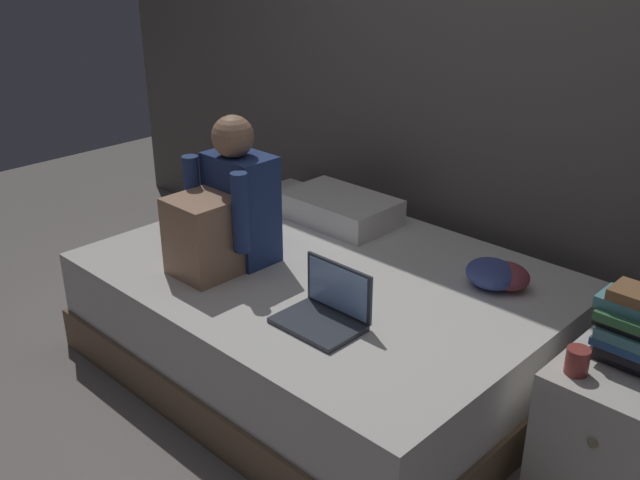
{
  "coord_description": "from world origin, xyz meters",
  "views": [
    {
      "loc": [
        1.74,
        -1.75,
        1.87
      ],
      "look_at": [
        -0.04,
        0.1,
        0.73
      ],
      "focal_mm": 40.6,
      "sensor_mm": 36.0,
      "label": 1
    }
  ],
  "objects_px": {
    "pillow": "(340,208)",
    "clothes_pile": "(498,275)",
    "bed": "(326,318)",
    "book_stack": "(633,328)",
    "person_sitting": "(226,211)",
    "mug": "(577,361)",
    "nightstand": "(617,439)",
    "laptop": "(326,309)"
  },
  "relations": [
    {
      "from": "laptop",
      "to": "mug",
      "type": "relative_size",
      "value": 3.56
    },
    {
      "from": "bed",
      "to": "book_stack",
      "type": "height_order",
      "value": "book_stack"
    },
    {
      "from": "pillow",
      "to": "mug",
      "type": "xyz_separation_m",
      "value": [
        1.5,
        -0.51,
        0.03
      ]
    },
    {
      "from": "bed",
      "to": "pillow",
      "type": "bearing_deg",
      "value": 126.48
    },
    {
      "from": "pillow",
      "to": "clothes_pile",
      "type": "relative_size",
      "value": 2.2
    },
    {
      "from": "laptop",
      "to": "pillow",
      "type": "height_order",
      "value": "laptop"
    },
    {
      "from": "nightstand",
      "to": "person_sitting",
      "type": "distance_m",
      "value": 1.74
    },
    {
      "from": "laptop",
      "to": "mug",
      "type": "height_order",
      "value": "laptop"
    },
    {
      "from": "book_stack",
      "to": "mug",
      "type": "height_order",
      "value": "book_stack"
    },
    {
      "from": "bed",
      "to": "book_stack",
      "type": "distance_m",
      "value": 1.34
    },
    {
      "from": "bed",
      "to": "pillow",
      "type": "height_order",
      "value": "pillow"
    },
    {
      "from": "bed",
      "to": "laptop",
      "type": "distance_m",
      "value": 0.54
    },
    {
      "from": "person_sitting",
      "to": "laptop",
      "type": "bearing_deg",
      "value": -5.96
    },
    {
      "from": "pillow",
      "to": "mug",
      "type": "bearing_deg",
      "value": -18.78
    },
    {
      "from": "nightstand",
      "to": "pillow",
      "type": "relative_size",
      "value": 0.95
    },
    {
      "from": "book_stack",
      "to": "mug",
      "type": "relative_size",
      "value": 2.92
    },
    {
      "from": "bed",
      "to": "book_stack",
      "type": "bearing_deg",
      "value": 5.11
    },
    {
      "from": "nightstand",
      "to": "clothes_pile",
      "type": "bearing_deg",
      "value": 155.58
    },
    {
      "from": "pillow",
      "to": "book_stack",
      "type": "height_order",
      "value": "book_stack"
    },
    {
      "from": "book_stack",
      "to": "clothes_pile",
      "type": "height_order",
      "value": "book_stack"
    },
    {
      "from": "person_sitting",
      "to": "mug",
      "type": "relative_size",
      "value": 7.28
    },
    {
      "from": "book_stack",
      "to": "clothes_pile",
      "type": "xyz_separation_m",
      "value": [
        -0.64,
        0.25,
        -0.12
      ]
    },
    {
      "from": "pillow",
      "to": "book_stack",
      "type": "relative_size",
      "value": 2.13
    },
    {
      "from": "bed",
      "to": "mug",
      "type": "distance_m",
      "value": 1.22
    },
    {
      "from": "nightstand",
      "to": "laptop",
      "type": "relative_size",
      "value": 1.66
    },
    {
      "from": "laptop",
      "to": "mug",
      "type": "distance_m",
      "value": 0.9
    },
    {
      "from": "nightstand",
      "to": "mug",
      "type": "height_order",
      "value": "mug"
    },
    {
      "from": "laptop",
      "to": "book_stack",
      "type": "relative_size",
      "value": 1.22
    },
    {
      "from": "pillow",
      "to": "clothes_pile",
      "type": "xyz_separation_m",
      "value": [
        0.96,
        -0.08,
        -0.01
      ]
    },
    {
      "from": "pillow",
      "to": "laptop",
      "type": "bearing_deg",
      "value": -50.34
    },
    {
      "from": "laptop",
      "to": "clothes_pile",
      "type": "bearing_deg",
      "value": 65.81
    },
    {
      "from": "person_sitting",
      "to": "book_stack",
      "type": "height_order",
      "value": "person_sitting"
    },
    {
      "from": "person_sitting",
      "to": "clothes_pile",
      "type": "relative_size",
      "value": 2.57
    },
    {
      "from": "clothes_pile",
      "to": "book_stack",
      "type": "bearing_deg",
      "value": -21.52
    },
    {
      "from": "mug",
      "to": "pillow",
      "type": "bearing_deg",
      "value": 161.22
    },
    {
      "from": "nightstand",
      "to": "book_stack",
      "type": "xyz_separation_m",
      "value": [
        -0.04,
        0.05,
        0.4
      ]
    },
    {
      "from": "mug",
      "to": "clothes_pile",
      "type": "bearing_deg",
      "value": 141.99
    },
    {
      "from": "bed",
      "to": "book_stack",
      "type": "xyz_separation_m",
      "value": [
        1.26,
        0.11,
        0.42
      ]
    },
    {
      "from": "mug",
      "to": "book_stack",
      "type": "bearing_deg",
      "value": 61.56
    },
    {
      "from": "bed",
      "to": "person_sitting",
      "type": "relative_size",
      "value": 3.05
    },
    {
      "from": "person_sitting",
      "to": "laptop",
      "type": "height_order",
      "value": "person_sitting"
    },
    {
      "from": "person_sitting",
      "to": "book_stack",
      "type": "distance_m",
      "value": 1.66
    }
  ]
}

